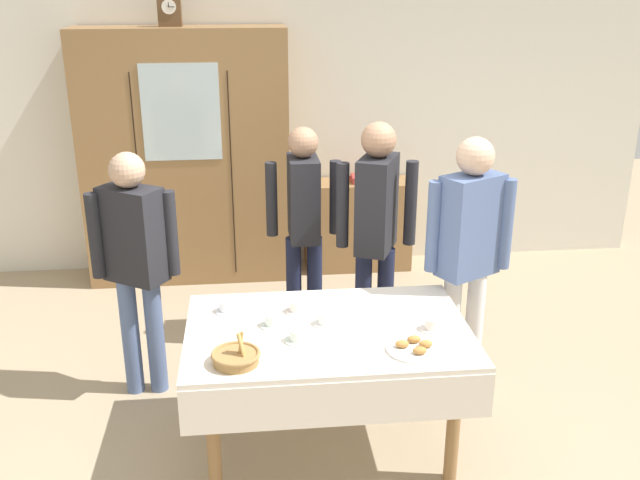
% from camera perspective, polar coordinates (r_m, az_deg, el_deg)
% --- Properties ---
extents(ground_plane, '(12.00, 12.00, 0.00)m').
position_cam_1_polar(ground_plane, '(4.35, 0.28, -14.58)').
color(ground_plane, tan).
rests_on(ground_plane, ground).
extents(back_wall, '(6.40, 0.10, 2.70)m').
position_cam_1_polar(back_wall, '(6.30, -2.33, 9.97)').
color(back_wall, silver).
rests_on(back_wall, ground).
extents(dining_table, '(1.50, 0.98, 0.74)m').
position_cam_1_polar(dining_table, '(3.81, 0.68, -8.75)').
color(dining_table, olive).
rests_on(dining_table, ground).
extents(wall_cabinet, '(1.70, 0.46, 2.12)m').
position_cam_1_polar(wall_cabinet, '(6.09, -10.65, 6.47)').
color(wall_cabinet, olive).
rests_on(wall_cabinet, ground).
extents(mantel_clock, '(0.18, 0.11, 0.24)m').
position_cam_1_polar(mantel_clock, '(5.92, -11.97, 17.57)').
color(mantel_clock, brown).
rests_on(mantel_clock, wall_cabinet).
extents(bookshelf_low, '(0.94, 0.35, 0.80)m').
position_cam_1_polar(bookshelf_low, '(6.37, 3.04, 1.23)').
color(bookshelf_low, olive).
rests_on(bookshelf_low, ground).
extents(book_stack, '(0.16, 0.21, 0.05)m').
position_cam_1_polar(book_stack, '(6.25, 3.11, 4.93)').
color(book_stack, '#99332D').
rests_on(book_stack, bookshelf_low).
extents(tea_cup_near_left, '(0.13, 0.13, 0.06)m').
position_cam_1_polar(tea_cup_near_left, '(3.65, -1.85, -7.74)').
color(tea_cup_near_left, silver).
rests_on(tea_cup_near_left, dining_table).
extents(tea_cup_far_right, '(0.13, 0.13, 0.06)m').
position_cam_1_polar(tea_cup_far_right, '(3.82, 0.43, -6.42)').
color(tea_cup_far_right, white).
rests_on(tea_cup_far_right, dining_table).
extents(tea_cup_back_edge, '(0.13, 0.13, 0.06)m').
position_cam_1_polar(tea_cup_back_edge, '(3.81, 8.96, -6.76)').
color(tea_cup_back_edge, white).
rests_on(tea_cup_back_edge, dining_table).
extents(tea_cup_front_edge, '(0.13, 0.13, 0.06)m').
position_cam_1_polar(tea_cup_front_edge, '(3.99, -7.50, -5.35)').
color(tea_cup_front_edge, white).
rests_on(tea_cup_front_edge, dining_table).
extents(tea_cup_mid_right, '(0.13, 0.13, 0.06)m').
position_cam_1_polar(tea_cup_mid_right, '(3.81, -3.87, -6.52)').
color(tea_cup_mid_right, silver).
rests_on(tea_cup_mid_right, dining_table).
extents(tea_cup_mid_left, '(0.13, 0.13, 0.06)m').
position_cam_1_polar(tea_cup_mid_left, '(3.95, -1.88, -5.41)').
color(tea_cup_mid_left, white).
rests_on(tea_cup_mid_left, dining_table).
extents(bread_basket, '(0.24, 0.24, 0.16)m').
position_cam_1_polar(bread_basket, '(3.48, -6.75, -9.28)').
color(bread_basket, '#9E7542').
rests_on(bread_basket, dining_table).
extents(pastry_plate, '(0.28, 0.28, 0.05)m').
position_cam_1_polar(pastry_plate, '(3.61, 7.59, -8.54)').
color(pastry_plate, white).
rests_on(pastry_plate, dining_table).
extents(spoon_mid_right, '(0.12, 0.02, 0.01)m').
position_cam_1_polar(spoon_mid_right, '(4.09, 0.53, -4.85)').
color(spoon_mid_right, silver).
rests_on(spoon_mid_right, dining_table).
extents(spoon_near_right, '(0.12, 0.02, 0.01)m').
position_cam_1_polar(spoon_near_right, '(3.63, 2.58, -8.33)').
color(spoon_near_right, silver).
rests_on(spoon_near_right, dining_table).
extents(person_near_right_end, '(0.52, 0.41, 1.66)m').
position_cam_1_polar(person_near_right_end, '(4.59, 4.54, 1.48)').
color(person_near_right_end, '#191E38').
rests_on(person_near_right_end, ground).
extents(person_beside_shelf, '(0.52, 0.36, 1.56)m').
position_cam_1_polar(person_beside_shelf, '(4.38, -14.62, -1.03)').
color(person_beside_shelf, slate).
rests_on(person_beside_shelf, ground).
extents(person_by_cabinet, '(0.52, 0.35, 1.65)m').
position_cam_1_polar(person_by_cabinet, '(4.30, 11.83, -0.33)').
color(person_by_cabinet, silver).
rests_on(person_by_cabinet, ground).
extents(person_behind_table_right, '(0.52, 0.36, 1.55)m').
position_cam_1_polar(person_behind_table_right, '(4.93, -1.32, 2.04)').
color(person_behind_table_right, '#191E38').
rests_on(person_behind_table_right, ground).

